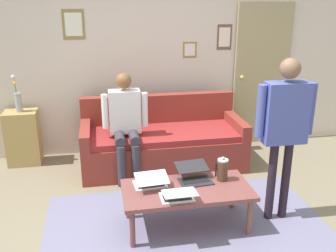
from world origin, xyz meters
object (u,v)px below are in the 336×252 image
couch (162,143)px  flower_vase (18,99)px  side_shelf (23,138)px  french_press (222,170)px  person_seated (125,120)px  person_standing (285,120)px  interior_door (261,76)px  laptop_center (194,176)px  laptop_right (178,196)px  laptop_left (151,182)px  coffee_table (187,192)px

couch → flower_vase: (1.80, -0.39, 0.57)m
couch → side_shelf: bearing=-12.2°
side_shelf → flower_vase: (0.00, 0.00, 0.52)m
french_press → person_seated: person_seated is taller
person_standing → couch: bearing=-57.9°
interior_door → person_standing: interior_door is taller
interior_door → side_shelf: interior_door is taller
interior_door → person_standing: bearing=72.3°
laptop_center → laptop_right: (0.24, 0.35, 0.00)m
interior_door → french_press: 2.31m
couch → person_standing: 1.87m
laptop_center → laptop_left: bearing=6.7°
laptop_right → person_seated: bearing=-76.3°
person_standing → person_seated: person_standing is taller
laptop_center → laptop_right: size_ratio=1.08×
french_press → flower_vase: flower_vase is taller
laptop_center → french_press: bearing=169.6°
interior_door → person_seated: size_ratio=1.60×
coffee_table → flower_vase: size_ratio=2.55×
laptop_center → interior_door: bearing=-128.1°
french_press → side_shelf: bearing=-38.5°
laptop_left → laptop_right: 0.36m
laptop_left → french_press: 0.72m
flower_vase → couch: bearing=167.9°
interior_door → laptop_center: interior_door is taller
laptop_left → laptop_center: bearing=-173.3°
coffee_table → laptop_right: (0.13, 0.20, 0.09)m
laptop_center → flower_vase: size_ratio=0.76×
flower_vase → person_standing: bearing=145.8°
person_seated → person_standing: bearing=138.7°
laptop_left → person_seated: (0.14, -1.12, 0.27)m
side_shelf → person_seated: bearing=155.0°
laptop_right → side_shelf: size_ratio=0.47×
couch → laptop_right: size_ratio=6.10×
coffee_table → person_seated: 1.36m
couch → coffee_table: (0.01, 1.44, 0.06)m
interior_door → french_press: (1.19, 1.92, -0.50)m
laptop_right → person_standing: size_ratio=0.21×
laptop_left → couch: bearing=-104.3°
coffee_table → couch: bearing=-90.3°
laptop_left → side_shelf: bearing=-49.9°
person_standing → interior_door: bearing=-107.7°
coffee_table → french_press: (-0.38, -0.10, 0.16)m
person_standing → coffee_table: bearing=-0.9°
laptop_right → flower_vase: flower_vase is taller
side_shelf → laptop_center: bearing=138.5°
laptop_left → person_standing: person_standing is taller
laptop_left → person_seated: bearing=-82.7°
person_standing → person_seated: (1.40, -1.23, -0.31)m
couch → interior_door: bearing=-159.8°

